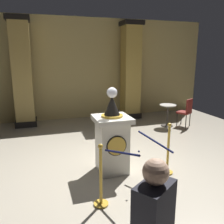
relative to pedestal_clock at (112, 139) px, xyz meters
name	(u,v)px	position (x,y,z in m)	size (l,w,h in m)	color
ground_plane	(113,164)	(0.10, 0.29, -0.71)	(10.46, 10.46, 0.00)	#B2A893
back_wall	(77,69)	(0.10, 4.74, 1.18)	(10.46, 0.16, 3.77)	tan
pedestal_clock	(112,139)	(0.00, 0.00, 0.00)	(0.72, 0.72, 1.77)	silver
stanchion_near	(101,184)	(-0.52, -1.06, -0.34)	(0.24, 0.24, 1.05)	gold
stanchion_far	(168,156)	(1.06, -0.43, -0.33)	(0.24, 0.24, 1.07)	gold
velvet_rope	(139,147)	(0.27, -0.74, 0.08)	(1.14, 1.12, 0.22)	#141947
column_left	(22,74)	(-1.85, 4.16, 1.09)	(0.74, 0.74, 3.62)	black
column_right	(131,71)	(2.05, 4.16, 1.09)	(0.75, 0.75, 3.62)	black
cafe_table	(168,113)	(2.81, 2.58, -0.23)	(0.56, 0.56, 0.75)	#332D28
cafe_chair_red	(186,110)	(3.40, 2.37, -0.13)	(0.55, 0.55, 0.96)	black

